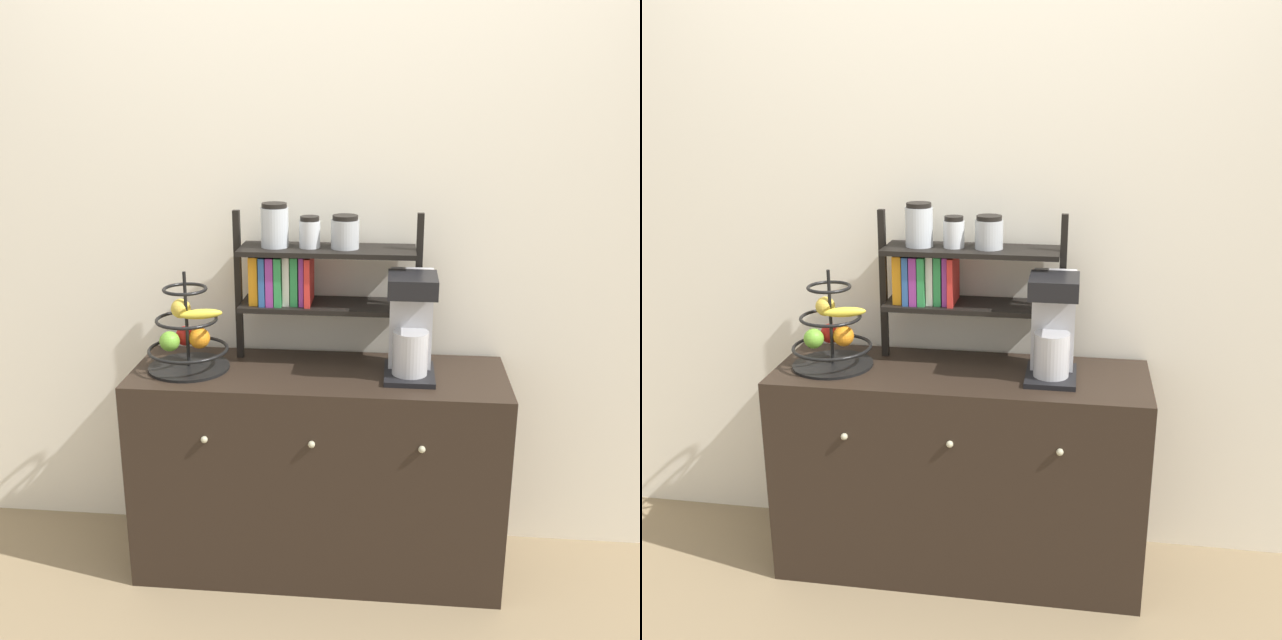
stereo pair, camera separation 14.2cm
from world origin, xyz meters
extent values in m
plane|color=#847051|center=(0.00, 0.00, 0.00)|extent=(12.00, 12.00, 0.00)
cube|color=silver|center=(0.00, 0.49, 1.30)|extent=(7.00, 0.05, 2.60)
cube|color=black|center=(0.00, 0.22, 0.39)|extent=(1.33, 0.44, 0.78)
sphere|color=#B2AD8C|center=(-0.36, -0.01, 0.61)|extent=(0.02, 0.02, 0.02)
sphere|color=#B2AD8C|center=(0.00, -0.01, 0.61)|extent=(0.02, 0.02, 0.02)
sphere|color=#B2AD8C|center=(0.36, -0.01, 0.61)|extent=(0.02, 0.02, 0.02)
cube|color=black|center=(0.32, 0.21, 0.79)|extent=(0.17, 0.23, 0.02)
cube|color=#B7B7BC|center=(0.32, 0.27, 0.97)|extent=(0.15, 0.09, 0.35)
cylinder|color=#B7B7BC|center=(0.32, 0.19, 0.88)|extent=(0.12, 0.12, 0.15)
cube|color=black|center=(0.32, 0.20, 1.11)|extent=(0.17, 0.18, 0.07)
cylinder|color=black|center=(-0.47, 0.21, 0.79)|extent=(0.29, 0.29, 0.01)
cylinder|color=black|center=(-0.47, 0.21, 0.96)|extent=(0.01, 0.01, 0.35)
torus|color=black|center=(-0.47, 0.21, 0.85)|extent=(0.29, 0.29, 0.01)
torus|color=black|center=(-0.47, 0.21, 0.96)|extent=(0.22, 0.22, 0.01)
torus|color=black|center=(-0.47, 0.21, 1.08)|extent=(0.16, 0.16, 0.01)
sphere|color=red|center=(-0.48, 0.25, 0.89)|extent=(0.07, 0.07, 0.07)
sphere|color=#6BAD33|center=(-0.52, 0.19, 0.89)|extent=(0.07, 0.07, 0.07)
sphere|color=orange|center=(-0.43, 0.23, 0.89)|extent=(0.08, 0.08, 0.08)
ellipsoid|color=yellow|center=(-0.41, 0.21, 0.99)|extent=(0.15, 0.08, 0.04)
sphere|color=gold|center=(-0.49, 0.23, 1.00)|extent=(0.07, 0.07, 0.07)
cube|color=black|center=(-0.31, 0.35, 1.06)|extent=(0.02, 0.02, 0.55)
cube|color=black|center=(0.34, 0.35, 1.06)|extent=(0.02, 0.02, 0.55)
cube|color=black|center=(0.02, 0.35, 0.99)|extent=(0.63, 0.20, 0.02)
cube|color=black|center=(0.02, 0.35, 1.19)|extent=(0.63, 0.20, 0.02)
cube|color=orange|center=(-0.24, 0.35, 1.09)|extent=(0.03, 0.13, 0.18)
cube|color=#2D599E|center=(-0.21, 0.35, 1.09)|extent=(0.02, 0.16, 0.18)
cube|color=#8C338C|center=(-0.18, 0.35, 1.09)|extent=(0.03, 0.16, 0.18)
cube|color=#2D8C47|center=(-0.15, 0.35, 1.09)|extent=(0.03, 0.16, 0.18)
cube|color=white|center=(-0.12, 0.35, 1.09)|extent=(0.02, 0.12, 0.18)
cube|color=#2D8C47|center=(-0.09, 0.35, 1.09)|extent=(0.03, 0.13, 0.18)
cube|color=#8C338C|center=(-0.07, 0.35, 1.09)|extent=(0.02, 0.13, 0.18)
cube|color=red|center=(-0.05, 0.35, 1.09)|extent=(0.02, 0.16, 0.18)
cylinder|color=silver|center=(-0.17, 0.35, 1.27)|extent=(0.10, 0.10, 0.14)
cylinder|color=black|center=(-0.17, 0.35, 1.35)|extent=(0.09, 0.09, 0.02)
cylinder|color=silver|center=(-0.04, 0.35, 1.25)|extent=(0.08, 0.08, 0.10)
cylinder|color=black|center=(-0.04, 0.35, 1.31)|extent=(0.07, 0.07, 0.02)
cylinder|color=#ADB2B7|center=(0.08, 0.35, 1.25)|extent=(0.10, 0.10, 0.10)
cylinder|color=black|center=(0.08, 0.35, 1.31)|extent=(0.09, 0.09, 0.02)
camera|label=1|loc=(0.25, -2.24, 1.75)|focal=42.00mm
camera|label=2|loc=(0.39, -2.23, 1.75)|focal=42.00mm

